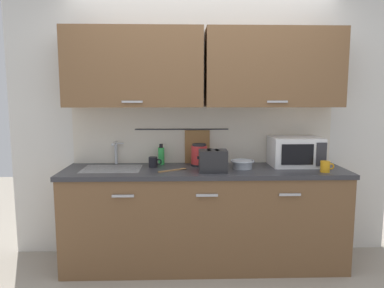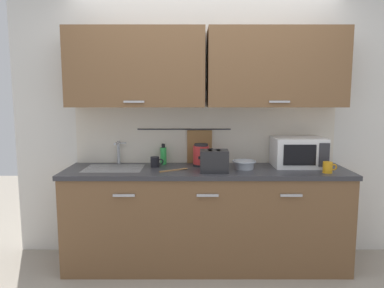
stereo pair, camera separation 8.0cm
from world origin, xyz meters
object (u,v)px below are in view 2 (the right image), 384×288
Objects in this scene: mixing_bowl at (243,164)px; mug_by_kettle at (326,167)px; microwave at (296,152)px; wooden_spoon at (176,170)px; mug_near_sink at (154,162)px; toaster at (213,161)px; dish_soap_bottle at (162,155)px; electric_kettle at (200,155)px.

mug_by_kettle is (0.69, -0.17, 0.00)m from mixing_bowl.
wooden_spoon is at bearing -170.81° from microwave.
mug_near_sink is 0.48× the size of wooden_spoon.
toaster is at bearing 177.50° from mug_by_kettle.
wooden_spoon is (0.14, -0.29, -0.08)m from dish_soap_bottle.
wooden_spoon is (-0.32, 0.07, -0.09)m from toaster.
mug_by_kettle is at bearing -13.93° from mixing_bowl.
dish_soap_bottle is 0.16m from mug_near_sink.
microwave is 3.83× the size of mug_by_kettle.
mug_by_kettle is at bearing -15.60° from dish_soap_bottle.
mixing_bowl is at bearing -167.16° from microwave.
microwave is 0.89m from electric_kettle.
wooden_spoon is at bearing -35.83° from mug_near_sink.
mixing_bowl is 0.71m from mug_by_kettle.
microwave reaches higher than electric_kettle.
toaster is (-0.28, -0.13, 0.05)m from mixing_bowl.
electric_kettle is 0.89× the size of toaster.
mug_by_kettle is (0.97, -0.04, -0.05)m from toaster.
mug_near_sink is at bearing -178.74° from microwave.
microwave is 2.35× the size of dish_soap_bottle.
electric_kettle reaches higher than mixing_bowl.
mug_by_kettle is (1.49, -0.26, 0.00)m from mug_near_sink.
mug_by_kettle is 0.48× the size of wooden_spoon.
microwave is at bearing 120.97° from mug_by_kettle.
mug_near_sink is at bearing 157.73° from toaster.
dish_soap_bottle reaches higher than mug_by_kettle.
mug_near_sink is at bearing 170.18° from mug_by_kettle.
electric_kettle is 1.16× the size of dish_soap_bottle.
dish_soap_bottle is 1.63× the size of mug_by_kettle.
mug_by_kettle is (1.43, -0.40, -0.04)m from dish_soap_bottle.
mug_near_sink is 0.57m from toaster.
electric_kettle reaches higher than wooden_spoon.
dish_soap_bottle reaches higher than mixing_bowl.
dish_soap_bottle is 0.59m from toaster.
mug_by_kettle is 1.29m from wooden_spoon.
dish_soap_bottle is 1.63× the size of mug_near_sink.
toaster is at bearing -155.18° from mixing_bowl.
mixing_bowl is at bearing -6.24° from mug_near_sink.
electric_kettle is 0.29m from toaster.
dish_soap_bottle reaches higher than toaster.
microwave is at bearing 17.23° from toaster.
mug_near_sink is 1.52m from mug_by_kettle.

